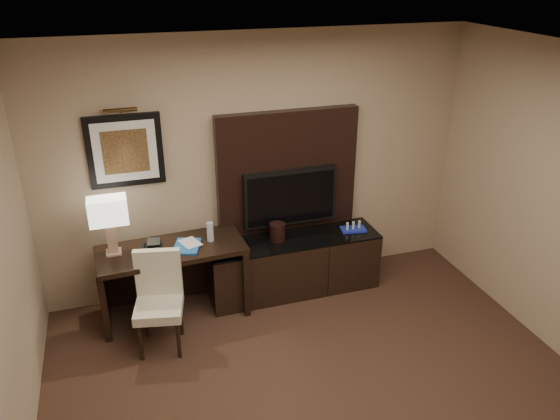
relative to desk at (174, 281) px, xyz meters
name	(u,v)px	position (x,y,z in m)	size (l,w,h in m)	color
ceiling	(379,83)	(0.99, -2.10, 2.32)	(4.50, 5.00, 0.01)	silver
wall_back	(258,166)	(0.99, 0.40, 0.97)	(4.50, 0.01, 2.70)	tan
desk	(174,281)	(0.00, 0.00, 0.00)	(1.41, 0.61, 0.76)	black
credenza	(294,264)	(1.27, 0.05, -0.07)	(1.82, 0.51, 0.63)	black
tv_wall_panel	(287,172)	(1.29, 0.34, 0.89)	(1.50, 0.12, 1.30)	black
tv	(290,197)	(1.29, 0.24, 0.64)	(1.00, 0.08, 0.60)	black
artwork	(125,151)	(-0.31, 0.38, 1.27)	(0.70, 0.04, 0.70)	black
picture_light	(120,110)	(-0.31, 0.34, 1.67)	(0.04, 0.04, 0.30)	#3E2A13
desk_chair	(159,307)	(-0.20, -0.50, 0.06)	(0.42, 0.48, 0.87)	beige
table_lamp	(110,227)	(-0.53, 0.05, 0.65)	(0.34, 0.19, 0.55)	tan
desk_phone	(151,247)	(-0.19, -0.02, 0.43)	(0.20, 0.18, 0.10)	black
blue_folder	(187,246)	(0.15, -0.04, 0.39)	(0.24, 0.32, 0.02)	blue
book	(182,237)	(0.11, -0.02, 0.49)	(0.16, 0.02, 0.22)	beige
water_bottle	(210,232)	(0.39, 0.03, 0.48)	(0.07, 0.07, 0.20)	silver
ice_bucket	(277,232)	(1.10, 0.08, 0.34)	(0.17, 0.17, 0.19)	black
minibar_tray	(353,226)	(1.95, 0.04, 0.30)	(0.27, 0.16, 0.10)	#1B2CB2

